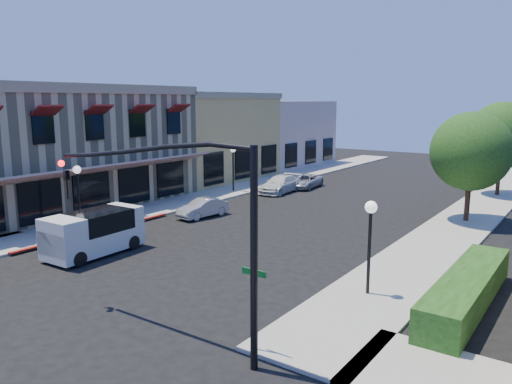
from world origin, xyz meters
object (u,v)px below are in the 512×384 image
Objects in this scene: street_tree_a at (471,151)px; lamppost_right_far at (471,172)px; parked_car_b at (203,208)px; parked_car_a at (81,234)px; parked_car_d at (305,181)px; lamppost_left_far at (233,157)px; lamppost_left_near at (78,181)px; street_name_sign at (254,296)px; parked_car_c at (280,184)px; signal_mast_arm at (191,210)px; white_van at (93,230)px; street_tree_b at (502,135)px; lamppost_right_near at (370,224)px.

street_tree_a is 1.82× the size of lamppost_right_far.
parked_car_a is at bearing -88.73° from parked_car_b.
street_tree_a is 1.62× the size of parked_car_d.
street_tree_a is 1.82× the size of lamppost_left_far.
parked_car_a is (2.84, -2.00, -2.16)m from lamppost_left_near.
lamppost_left_far is 0.89× the size of parked_car_d.
street_tree_a is 14.89m from parked_car_d.
street_name_sign is at bearing -51.06° from lamppost_left_far.
lamppost_left_far is at bearing 100.99° from parked_car_a.
parked_car_a is 0.99× the size of parked_car_b.
parked_car_c is 1.13× the size of parked_car_d.
lamppost_left_near is at bearing -106.37° from parked_car_d.
signal_mast_arm is 25.07m from lamppost_left_far.
lamppost_left_far is at bearing 105.43° from white_van.
lamppost_left_near is 4.09m from parked_car_a.
lamppost_right_near is at bearing -90.72° from street_tree_b.
street_tree_a reaches higher than signal_mast_arm.
lamppost_right_near is at bearing 11.69° from white_van.
street_tree_a is 1.43× the size of parked_car_c.
street_name_sign is at bearing -15.18° from parked_car_a.
lamppost_left_far and lamppost_right_far have the same top height.
parked_car_d is (-13.30, 2.86, -2.18)m from lamppost_right_far.
lamppost_right_near is at bearing -91.23° from street_tree_a.
signal_mast_arm is at bearing -21.90° from white_van.
street_name_sign is at bearing -68.76° from parked_car_d.
lamppost_right_near is 1.06× the size of parked_car_a.
lamppost_right_near is (-0.30, -24.00, -1.81)m from street_tree_b.
street_tree_b is 16.77m from parked_car_c.
lamppost_left_near reaches higher than white_van.
signal_mast_arm reaches higher than white_van.
street_name_sign is at bearing 23.20° from signal_mast_arm.
street_tree_a reaches higher than street_name_sign.
parked_car_d is (0.86, 20.86, -0.02)m from parked_car_a.
parked_car_c is (0.32, 17.87, 0.08)m from parked_car_a.
parked_car_c is (-14.14, 1.87, -3.54)m from street_tree_a.
signal_mast_arm reaches higher than parked_car_b.
lamppost_left_far is 0.78× the size of white_van.
street_tree_b is at bearing 27.41° from parked_car_c.
street_tree_b is 1.75× the size of parked_car_d.
signal_mast_arm is 2.24× the size of lamppost_left_far.
street_name_sign is 0.73× the size of parked_car_b.
lamppost_right_far is at bearing 56.21° from white_van.
signal_mast_arm is at bearing -24.37° from lamppost_left_near.
white_van is (-12.43, -2.57, -1.57)m from lamppost_right_near.
lamppost_right_near is 14.46m from parked_car_a.
lamppost_left_near is 14.00m from lamppost_left_far.
parked_car_d is at bearing 167.87° from lamppost_right_far.
lamppost_right_near is at bearing 80.22° from street_name_sign.
parked_car_d is (-13.30, 18.86, -2.18)m from lamppost_right_near.
parked_car_b is at bearing -89.31° from parked_car_c.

